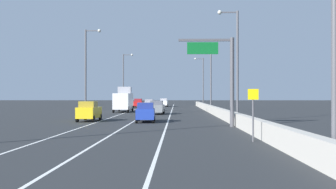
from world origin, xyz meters
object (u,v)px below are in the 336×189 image
at_px(lamp_post_right_fourth, 202,79).
at_px(box_truck, 124,100).
at_px(car_red_4, 138,103).
at_px(car_blue_2, 146,112).
at_px(overhead_sign_gantry, 223,71).
at_px(speed_advisory_sign, 253,111).
at_px(lamp_post_right_third, 209,73).
at_px(car_silver_0, 149,104).
at_px(lamp_post_left_mid, 87,67).
at_px(lamp_post_right_second, 235,58).
at_px(lamp_post_left_far, 124,77).
at_px(car_yellow_3, 89,111).
at_px(car_gray_5, 157,107).
at_px(car_white_1, 164,103).

bearing_deg(lamp_post_right_fourth, box_truck, -117.83).
bearing_deg(car_red_4, car_blue_2, -83.61).
xyz_separation_m(overhead_sign_gantry, lamp_post_right_fourth, (1.94, 57.81, 1.69)).
bearing_deg(speed_advisory_sign, lamp_post_right_third, 88.58).
relative_size(lamp_post_right_third, car_silver_0, 2.45).
height_order(lamp_post_right_third, car_silver_0, lamp_post_right_third).
bearing_deg(lamp_post_left_mid, overhead_sign_gantry, -49.27).
height_order(lamp_post_right_second, lamp_post_right_fourth, same).
distance_m(overhead_sign_gantry, lamp_post_left_far, 50.78).
height_order(overhead_sign_gantry, lamp_post_right_second, lamp_post_right_second).
relative_size(lamp_post_right_fourth, car_silver_0, 2.45).
xyz_separation_m(lamp_post_left_far, car_blue_2, (7.76, -42.52, -5.45)).
distance_m(car_silver_0, car_blue_2, 43.53).
relative_size(car_silver_0, car_red_4, 1.08).
bearing_deg(lamp_post_right_second, box_truck, 121.69).
xyz_separation_m(car_yellow_3, car_gray_5, (6.23, 15.27, -0.05)).
bearing_deg(lamp_post_right_fourth, car_red_4, -170.10).
xyz_separation_m(lamp_post_right_fourth, car_red_4, (-14.44, -2.52, -5.45)).
relative_size(lamp_post_left_mid, car_blue_2, 2.46).
distance_m(lamp_post_left_mid, car_silver_0, 32.44).
distance_m(lamp_post_left_mid, car_red_4, 37.75).
relative_size(lamp_post_right_third, car_gray_5, 2.41).
height_order(lamp_post_left_mid, car_blue_2, lamp_post_left_mid).
distance_m(car_white_1, car_gray_5, 39.31).
distance_m(lamp_post_right_third, lamp_post_left_far, 22.93).
bearing_deg(overhead_sign_gantry, speed_advisory_sign, -87.63).
relative_size(speed_advisory_sign, lamp_post_right_third, 0.27).
bearing_deg(lamp_post_right_third, car_white_1, 106.15).
bearing_deg(lamp_post_left_far, car_blue_2, -79.66).
bearing_deg(lamp_post_right_third, car_gray_5, -129.68).
bearing_deg(car_gray_5, car_red_4, 100.05).
relative_size(lamp_post_left_far, car_silver_0, 2.45).
relative_size(lamp_post_right_second, lamp_post_left_mid, 1.00).
height_order(lamp_post_left_mid, car_red_4, lamp_post_left_mid).
bearing_deg(car_white_1, car_gray_5, -89.54).
bearing_deg(lamp_post_left_far, lamp_post_left_mid, -91.50).
bearing_deg(car_blue_2, speed_advisory_sign, -66.08).
bearing_deg(lamp_post_right_fourth, car_white_1, 155.87).
xyz_separation_m(lamp_post_right_second, lamp_post_left_far, (-16.77, 41.59, 0.00)).
bearing_deg(lamp_post_right_second, lamp_post_right_fourth, 90.10).
distance_m(car_blue_2, car_red_4, 49.56).
distance_m(lamp_post_right_second, lamp_post_left_far, 44.84).
bearing_deg(box_truck, car_blue_2, -77.32).
distance_m(overhead_sign_gantry, lamp_post_right_second, 7.46).
height_order(car_white_1, box_truck, box_truck).
bearing_deg(lamp_post_right_third, car_silver_0, 123.23).
bearing_deg(overhead_sign_gantry, box_truck, 112.28).
distance_m(speed_advisory_sign, lamp_post_right_third, 43.37).
relative_size(speed_advisory_sign, lamp_post_left_mid, 0.27).
xyz_separation_m(overhead_sign_gantry, car_gray_5, (-6.69, 22.51, -3.76)).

